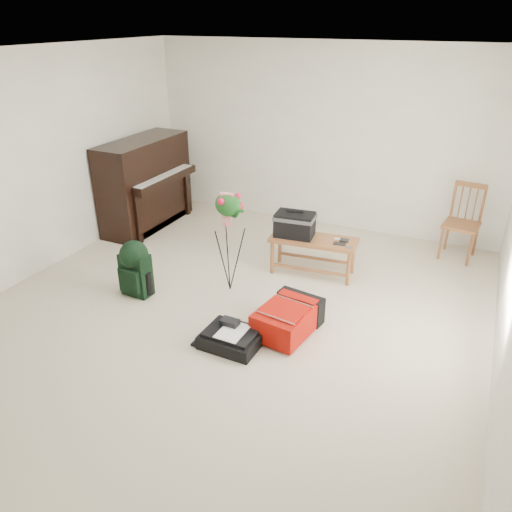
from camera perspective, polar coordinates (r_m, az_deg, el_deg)
The scene contains 11 objects.
floor at distance 5.23m, azimuth -2.90°, elevation -6.36°, with size 5.00×5.50×0.01m, color beige.
ceiling at distance 4.43m, azimuth -3.68°, elevation 22.11°, with size 5.00×5.50×0.01m, color white.
wall_back at distance 7.13m, azimuth 7.53°, elevation 13.27°, with size 5.00×0.04×2.50m, color silver.
wall_left at distance 6.22m, azimuth -24.27°, elevation 9.35°, with size 0.04×5.50×2.50m, color silver.
piano at distance 7.30m, azimuth -12.45°, elevation 7.90°, with size 0.71×1.50×1.25m.
bench at distance 5.82m, azimuth 5.17°, elevation 3.14°, with size 1.04×0.51×0.77m.
dining_chair at distance 6.70m, azimuth 22.46°, elevation 3.53°, with size 0.45×0.45×0.94m.
red_suitcase at distance 4.88m, azimuth 3.84°, elevation -6.85°, with size 0.55×0.74×0.29m.
black_duffel at distance 4.71m, azimuth -2.79°, elevation -9.27°, with size 0.54×0.44×0.22m.
green_backpack at distance 5.52m, azimuth -13.67°, elevation -1.09°, with size 0.33×0.31×0.63m.
flower_stand at distance 5.37m, azimuth -3.12°, elevation 1.50°, with size 0.42×0.42×1.17m.
Camera 1 is at (2.12, -3.88, 2.80)m, focal length 35.00 mm.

